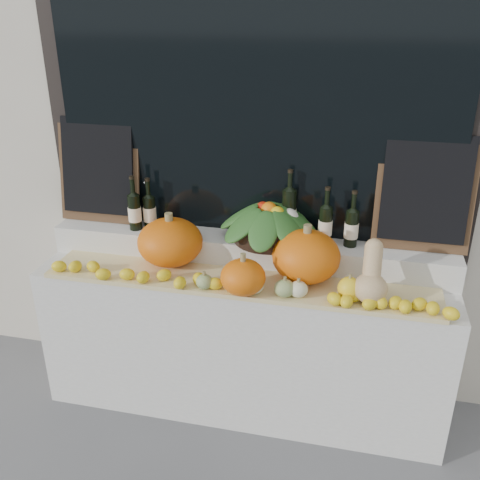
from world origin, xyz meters
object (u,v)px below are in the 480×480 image
pumpkin_left (170,242)px  produce_bowl (269,222)px  pumpkin_right (306,256)px  wine_bottle_tall (289,213)px  butternut_squash (371,279)px

pumpkin_left → produce_bowl: 0.56m
pumpkin_left → pumpkin_right: 0.76m
pumpkin_left → wine_bottle_tall: 0.68m
wine_bottle_tall → butternut_squash: bearing=-38.2°
pumpkin_right → produce_bowl: 0.31m
pumpkin_right → produce_bowl: produce_bowl is taller
wine_bottle_tall → pumpkin_right: bearing=-60.6°
pumpkin_right → produce_bowl: size_ratio=0.60×
pumpkin_left → pumpkin_right: size_ratio=1.02×
pumpkin_left → produce_bowl: size_ratio=0.61×
pumpkin_left → wine_bottle_tall: wine_bottle_tall is taller
butternut_squash → produce_bowl: 0.65m
pumpkin_right → butternut_squash: size_ratio=1.19×
butternut_squash → wine_bottle_tall: wine_bottle_tall is taller
pumpkin_left → wine_bottle_tall: size_ratio=0.92×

